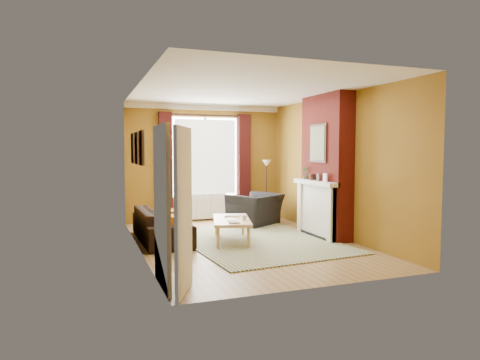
{
  "coord_description": "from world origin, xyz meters",
  "views": [
    {
      "loc": [
        -2.77,
        -7.33,
        1.71
      ],
      "look_at": [
        0.0,
        0.25,
        1.15
      ],
      "focal_mm": 32.0,
      "sensor_mm": 36.0,
      "label": 1
    }
  ],
  "objects_px": {
    "coffee_table": "(231,221)",
    "sofa": "(161,225)",
    "wicker_stool": "(238,215)",
    "floor_lamp": "(267,173)",
    "armchair": "(255,209)"
  },
  "relations": [
    {
      "from": "wicker_stool",
      "to": "floor_lamp",
      "type": "xyz_separation_m",
      "value": [
        0.91,
        0.42,
        0.95
      ]
    },
    {
      "from": "coffee_table",
      "to": "wicker_stool",
      "type": "height_order",
      "value": "coffee_table"
    },
    {
      "from": "sofa",
      "to": "wicker_stool",
      "type": "distance_m",
      "value": 2.27
    },
    {
      "from": "sofa",
      "to": "armchair",
      "type": "xyz_separation_m",
      "value": [
        2.32,
        1.0,
        0.05
      ]
    },
    {
      "from": "coffee_table",
      "to": "floor_lamp",
      "type": "distance_m",
      "value": 2.82
    },
    {
      "from": "coffee_table",
      "to": "wicker_stool",
      "type": "relative_size",
      "value": 3.22
    },
    {
      "from": "coffee_table",
      "to": "floor_lamp",
      "type": "relative_size",
      "value": 0.98
    },
    {
      "from": "coffee_table",
      "to": "sofa",
      "type": "bearing_deg",
      "value": 170.31
    },
    {
      "from": "coffee_table",
      "to": "floor_lamp",
      "type": "xyz_separation_m",
      "value": [
        1.65,
        2.15,
        0.77
      ]
    },
    {
      "from": "sofa",
      "to": "coffee_table",
      "type": "bearing_deg",
      "value": -116.38
    },
    {
      "from": "coffee_table",
      "to": "wicker_stool",
      "type": "xyz_separation_m",
      "value": [
        0.74,
        1.73,
        -0.18
      ]
    },
    {
      "from": "armchair",
      "to": "floor_lamp",
      "type": "height_order",
      "value": "floor_lamp"
    },
    {
      "from": "sofa",
      "to": "armchair",
      "type": "height_order",
      "value": "armchair"
    },
    {
      "from": "sofa",
      "to": "armchair",
      "type": "distance_m",
      "value": 2.53
    },
    {
      "from": "armchair",
      "to": "coffee_table",
      "type": "distance_m",
      "value": 1.93
    }
  ]
}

